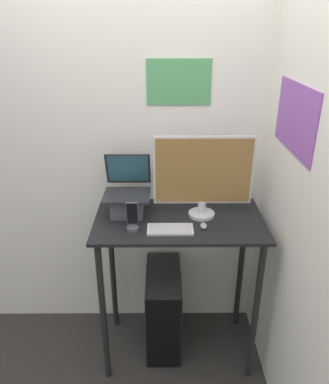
# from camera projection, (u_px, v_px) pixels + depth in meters

# --- Properties ---
(ground_plane) EXTENTS (12.00, 12.00, 0.00)m
(ground_plane) POSITION_uv_depth(u_px,v_px,m) (178.00, 381.00, 2.45)
(ground_plane) COLOR #2D2B28
(wall_back) EXTENTS (6.00, 0.06, 2.60)m
(wall_back) POSITION_uv_depth(u_px,v_px,m) (178.00, 160.00, 2.50)
(wall_back) COLOR silver
(wall_back) RESTS_ON ground_plane
(wall_side_right) EXTENTS (0.06, 6.00, 2.60)m
(wall_side_right) POSITION_uv_depth(u_px,v_px,m) (299.00, 202.00, 1.91)
(wall_side_right) COLOR silver
(wall_side_right) RESTS_ON ground_plane
(desk) EXTENTS (1.03, 0.57, 1.05)m
(desk) POSITION_uv_depth(u_px,v_px,m) (179.00, 246.00, 2.35)
(desk) COLOR black
(desk) RESTS_ON ground_plane
(laptop) EXTENTS (0.28, 0.31, 0.36)m
(laptop) POSITION_uv_depth(u_px,v_px,m) (127.00, 199.00, 2.30)
(laptop) COLOR #4C4C51
(laptop) RESTS_ON desk
(monitor) EXTENTS (0.59, 0.16, 0.50)m
(monitor) POSITION_uv_depth(u_px,v_px,m) (203.00, 176.00, 2.21)
(monitor) COLOR silver
(monitor) RESTS_ON desk
(keyboard) EXTENTS (0.26, 0.12, 0.02)m
(keyboard) POSITION_uv_depth(u_px,v_px,m) (170.00, 229.00, 2.14)
(keyboard) COLOR silver
(keyboard) RESTS_ON desk
(mouse) EXTENTS (0.04, 0.06, 0.03)m
(mouse) POSITION_uv_depth(u_px,v_px,m) (204.00, 226.00, 2.16)
(mouse) COLOR #99999E
(mouse) RESTS_ON desk
(cell_phone) EXTENTS (0.07, 0.07, 0.18)m
(cell_phone) POSITION_uv_depth(u_px,v_px,m) (132.00, 221.00, 2.14)
(cell_phone) COLOR #4C4C51
(cell_phone) RESTS_ON desk
(computer_tower) EXTENTS (0.24, 0.50, 0.60)m
(computer_tower) POSITION_uv_depth(u_px,v_px,m) (163.00, 308.00, 2.64)
(computer_tower) COLOR black
(computer_tower) RESTS_ON ground_plane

